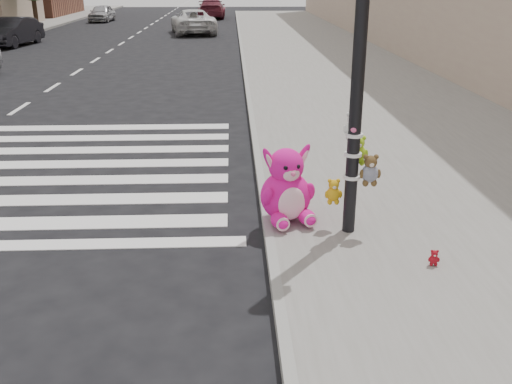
{
  "coord_description": "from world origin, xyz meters",
  "views": [
    {
      "loc": [
        1.1,
        -4.99,
        3.3
      ],
      "look_at": [
        1.38,
        1.67,
        0.75
      ],
      "focal_mm": 40.0,
      "sensor_mm": 36.0,
      "label": 1
    }
  ],
  "objects_px": {
    "pink_bunny": "(287,190)",
    "red_teddy": "(434,258)",
    "signal_pole": "(357,107)",
    "car_dark_far": "(12,32)",
    "car_white_near": "(193,22)"
  },
  "relations": [
    {
      "from": "red_teddy",
      "to": "car_white_near",
      "type": "bearing_deg",
      "value": 106.7
    },
    {
      "from": "signal_pole",
      "to": "car_white_near",
      "type": "distance_m",
      "value": 28.45
    },
    {
      "from": "car_dark_far",
      "to": "car_white_near",
      "type": "distance_m",
      "value": 10.22
    },
    {
      "from": "signal_pole",
      "to": "car_dark_far",
      "type": "xyz_separation_m",
      "value": [
        -12.22,
        22.41,
        -1.12
      ]
    },
    {
      "from": "car_white_near",
      "to": "car_dark_far",
      "type": "bearing_deg",
      "value": 25.04
    },
    {
      "from": "red_teddy",
      "to": "car_dark_far",
      "type": "bearing_deg",
      "value": 126.86
    },
    {
      "from": "pink_bunny",
      "to": "red_teddy",
      "type": "xyz_separation_m",
      "value": [
        1.59,
        -1.37,
        -0.34
      ]
    },
    {
      "from": "pink_bunny",
      "to": "car_dark_far",
      "type": "distance_m",
      "value": 24.83
    },
    {
      "from": "red_teddy",
      "to": "car_white_near",
      "type": "relative_size",
      "value": 0.04
    },
    {
      "from": "red_teddy",
      "to": "car_dark_far",
      "type": "distance_m",
      "value": 26.79
    },
    {
      "from": "pink_bunny",
      "to": "car_dark_far",
      "type": "xyz_separation_m",
      "value": [
        -11.41,
        22.05,
        0.09
      ]
    },
    {
      "from": "red_teddy",
      "to": "pink_bunny",
      "type": "bearing_deg",
      "value": 147.07
    },
    {
      "from": "signal_pole",
      "to": "red_teddy",
      "type": "bearing_deg",
      "value": -52.53
    },
    {
      "from": "signal_pole",
      "to": "car_dark_far",
      "type": "bearing_deg",
      "value": 118.61
    },
    {
      "from": "signal_pole",
      "to": "car_dark_far",
      "type": "height_order",
      "value": "signal_pole"
    }
  ]
}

